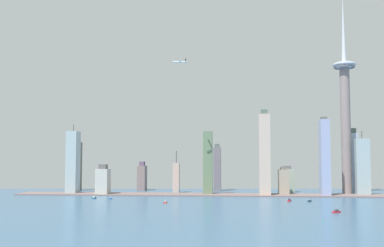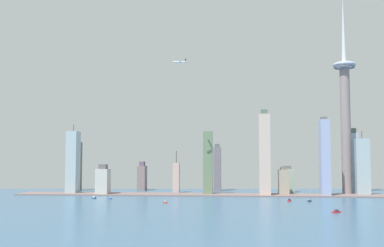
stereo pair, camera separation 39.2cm
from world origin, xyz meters
The scene contains 24 objects.
ground_plane centered at (0.00, 0.00, 0.00)m, with size 6000.00×6000.00×0.00m, color #395F82.
waterfront_pier centered at (0.00, 419.41, 1.03)m, with size 709.88×60.74×2.05m, color #756160.
observation_tower centered at (245.38, 458.69, 165.69)m, with size 42.27×42.27×372.88m.
skyscraper_0 centered at (-283.32, 514.39, 49.62)m, with size 12.48×26.96×99.23m.
skyscraper_1 centered at (265.35, 485.65, 58.69)m, with size 14.73×17.05×123.16m.
skyscraper_2 centered at (-8.88, 430.07, 57.67)m, with size 16.75×15.86×115.35m.
skyscraper_3 centered at (92.41, 406.27, 73.48)m, with size 19.60×13.61×151.89m.
skyscraper_4 centered at (-71.92, 470.22, 28.76)m, with size 12.01×13.02×79.93m.
skyscraper_5 centered at (5.10, 524.18, 45.28)m, with size 14.98×24.71×94.81m.
skyscraper_6 centered at (-263.49, 433.47, 58.40)m, with size 19.96×26.29×129.67m.
skyscraper_7 centered at (267.29, 435.06, 50.68)m, with size 23.98×14.29×114.93m.
skyscraper_8 centered at (196.54, 411.11, 67.75)m, with size 15.85×25.77×138.34m.
skyscraper_9 centered at (141.21, 498.03, 23.60)m, with size 26.01×20.55×51.37m.
skyscraper_10 centered at (-149.96, 527.80, 26.77)m, with size 16.16×26.99×59.12m.
skyscraper_11 centered at (127.75, 434.91, 23.58)m, with size 18.18×22.56×50.13m.
skyscraper_12 centered at (-197.95, 408.02, 25.00)m, with size 21.89×25.98×55.10m.
boat_0 centered at (-63.18, 267.38, 1.49)m, with size 6.43×3.52×9.99m.
boat_1 centered at (153.28, 311.56, 1.41)m, with size 6.80×7.16×3.83m.
boat_2 centered at (162.34, 168.31, 1.39)m, with size 11.70×9.97×3.76m.
boat_3 centered at (-161.36, 325.03, 1.26)m, with size 6.43×6.32×6.76m.
boat_4 centered at (-191.50, 335.02, 1.41)m, with size 4.81×11.72×3.91m.
boat_5 centered at (123.10, 313.85, 1.47)m, with size 6.82×11.50×4.09m.
channel_buoy_0 centered at (130.42, 85.51, 1.07)m, with size 1.42×1.42×2.14m, color green.
airplane centered at (-50.81, 343.78, 227.52)m, with size 23.47×20.53×7.41m.
Camera 1 is at (36.52, -414.12, 67.00)m, focal length 43.17 mm.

